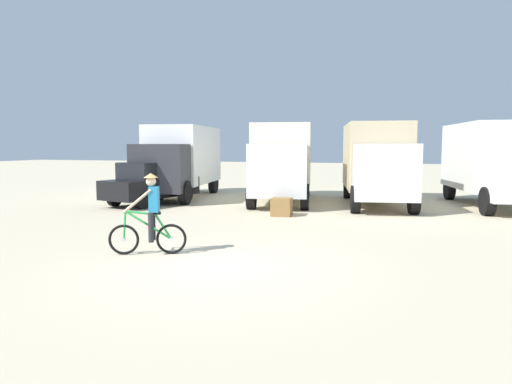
# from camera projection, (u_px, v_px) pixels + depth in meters

# --- Properties ---
(ground_plane) EXTENTS (120.00, 120.00, 0.00)m
(ground_plane) POSITION_uv_depth(u_px,v_px,m) (216.00, 267.00, 9.31)
(ground_plane) COLOR beige
(box_truck_avon_van) EXTENTS (3.43, 7.04, 3.35)m
(box_truck_avon_van) POSITION_uv_depth(u_px,v_px,m) (181.00, 158.00, 21.98)
(box_truck_avon_van) COLOR white
(box_truck_avon_van) RESTS_ON ground
(box_truck_cream_rv) EXTENTS (3.58, 7.07, 3.35)m
(box_truck_cream_rv) POSITION_uv_depth(u_px,v_px,m) (283.00, 159.00, 20.31)
(box_truck_cream_rv) COLOR beige
(box_truck_cream_rv) RESTS_ON ground
(box_truck_tan_camper) EXTENTS (3.49, 7.05, 3.35)m
(box_truck_tan_camper) POSITION_uv_depth(u_px,v_px,m) (376.00, 159.00, 19.23)
(box_truck_tan_camper) COLOR #CCB78E
(box_truck_tan_camper) RESTS_ON ground
(box_truck_white_box) EXTENTS (3.44, 7.04, 3.35)m
(box_truck_white_box) POSITION_uv_depth(u_px,v_px,m) (493.00, 160.00, 18.63)
(box_truck_white_box) COLOR white
(box_truck_white_box) RESTS_ON ground
(sedan_parked) EXTENTS (2.67, 4.49, 1.76)m
(sedan_parked) POSITION_uv_depth(u_px,v_px,m) (151.00, 183.00, 19.34)
(sedan_parked) COLOR black
(sedan_parked) RESTS_ON ground
(cyclist_orange_shirt) EXTENTS (1.63, 0.77, 1.82)m
(cyclist_orange_shirt) POSITION_uv_depth(u_px,v_px,m) (150.00, 217.00, 10.35)
(cyclist_orange_shirt) COLOR black
(cyclist_orange_shirt) RESTS_ON ground
(supply_crate) EXTENTS (0.73, 0.72, 0.62)m
(supply_crate) POSITION_uv_depth(u_px,v_px,m) (282.00, 207.00, 16.18)
(supply_crate) COLOR olive
(supply_crate) RESTS_ON ground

